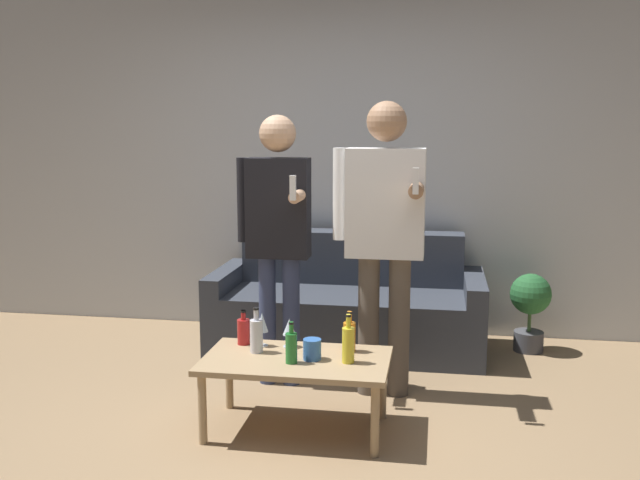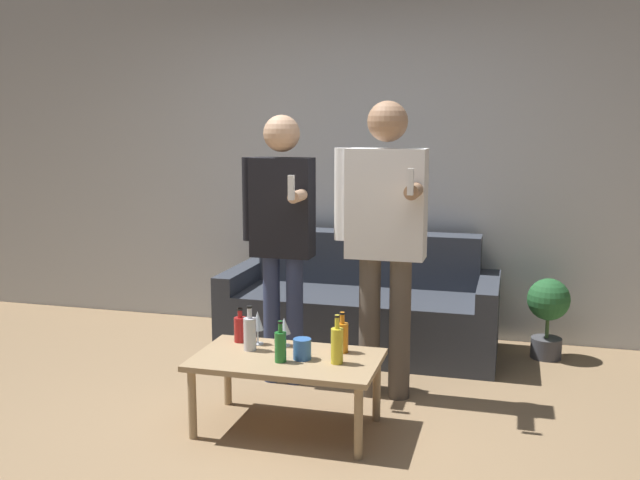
# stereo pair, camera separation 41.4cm
# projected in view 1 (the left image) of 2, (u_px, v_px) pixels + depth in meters

# --- Properties ---
(ground_plane) EXTENTS (16.00, 16.00, 0.00)m
(ground_plane) POSITION_uv_depth(u_px,v_px,m) (280.00, 447.00, 3.60)
(ground_plane) COLOR #997A56
(wall_back) EXTENTS (8.00, 0.06, 2.70)m
(wall_back) POSITION_uv_depth(u_px,v_px,m) (341.00, 159.00, 5.51)
(wall_back) COLOR silver
(wall_back) RESTS_ON ground_plane
(couch) EXTENTS (1.94, 0.83, 0.82)m
(couch) POSITION_uv_depth(u_px,v_px,m) (348.00, 307.00, 5.19)
(couch) COLOR #383D47
(couch) RESTS_ON ground_plane
(coffee_table) EXTENTS (0.98, 0.57, 0.40)m
(coffee_table) POSITION_uv_depth(u_px,v_px,m) (296.00, 366.00, 3.75)
(coffee_table) COLOR tan
(coffee_table) RESTS_ON ground_plane
(bottle_orange) EXTENTS (0.06, 0.06, 0.22)m
(bottle_orange) POSITION_uv_depth(u_px,v_px,m) (291.00, 347.00, 3.65)
(bottle_orange) COLOR #23752D
(bottle_orange) RESTS_ON coffee_table
(bottle_green) EXTENTS (0.07, 0.07, 0.25)m
(bottle_green) POSITION_uv_depth(u_px,v_px,m) (256.00, 335.00, 3.82)
(bottle_green) COLOR silver
(bottle_green) RESTS_ON coffee_table
(bottle_dark) EXTENTS (0.07, 0.07, 0.22)m
(bottle_dark) POSITION_uv_depth(u_px,v_px,m) (349.00, 336.00, 3.84)
(bottle_dark) COLOR orange
(bottle_dark) RESTS_ON coffee_table
(bottle_yellow) EXTENTS (0.07, 0.07, 0.19)m
(bottle_yellow) POSITION_uv_depth(u_px,v_px,m) (244.00, 331.00, 3.97)
(bottle_yellow) COLOR #B21E1E
(bottle_yellow) RESTS_ON coffee_table
(bottle_red) EXTENTS (0.06, 0.06, 0.26)m
(bottle_red) POSITION_uv_depth(u_px,v_px,m) (348.00, 344.00, 3.66)
(bottle_red) COLOR yellow
(bottle_red) RESTS_ON coffee_table
(wine_glass_near) EXTENTS (0.07, 0.07, 0.16)m
(wine_glass_near) POSITION_uv_depth(u_px,v_px,m) (289.00, 328.00, 3.91)
(wine_glass_near) COLOR silver
(wine_glass_near) RESTS_ON coffee_table
(wine_glass_far) EXTENTS (0.07, 0.07, 0.19)m
(wine_glass_far) POSITION_uv_depth(u_px,v_px,m) (262.00, 323.00, 3.92)
(wine_glass_far) COLOR silver
(wine_glass_far) RESTS_ON coffee_table
(cup_on_table) EXTENTS (0.09, 0.09, 0.11)m
(cup_on_table) POSITION_uv_depth(u_px,v_px,m) (312.00, 349.00, 3.71)
(cup_on_table) COLOR #3366B2
(cup_on_table) RESTS_ON coffee_table
(person_standing_left) EXTENTS (0.45, 0.42, 1.67)m
(person_standing_left) POSITION_uv_depth(u_px,v_px,m) (278.00, 226.00, 4.34)
(person_standing_left) COLOR navy
(person_standing_left) RESTS_ON ground_plane
(person_standing_right) EXTENTS (0.54, 0.45, 1.75)m
(person_standing_right) POSITION_uv_depth(u_px,v_px,m) (384.00, 226.00, 4.16)
(person_standing_right) COLOR brown
(person_standing_right) RESTS_ON ground_plane
(potted_plant) EXTENTS (0.29, 0.29, 0.57)m
(potted_plant) POSITION_uv_depth(u_px,v_px,m) (530.00, 304.00, 5.08)
(potted_plant) COLOR #4C4C51
(potted_plant) RESTS_ON ground_plane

